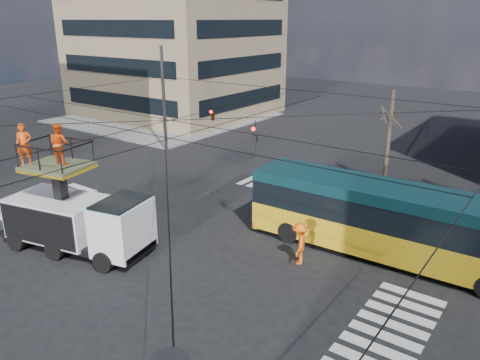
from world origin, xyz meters
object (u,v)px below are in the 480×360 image
at_px(traffic_cone, 43,232).
at_px(flagger, 300,243).
at_px(worker_ground, 53,218).
at_px(utility_truck, 77,210).
at_px(city_bus, 397,222).

relative_size(traffic_cone, flagger, 0.41).
distance_m(traffic_cone, flagger, 11.97).
relative_size(traffic_cone, worker_ground, 0.46).
bearing_deg(utility_truck, worker_ground, 161.41).
relative_size(utility_truck, worker_ground, 4.38).
height_order(city_bus, worker_ground, city_bus).
bearing_deg(flagger, worker_ground, -90.34).
bearing_deg(flagger, traffic_cone, -87.09).
xyz_separation_m(utility_truck, city_bus, (11.65, 7.43, -0.23)).
distance_m(utility_truck, worker_ground, 2.65).
height_order(utility_truck, flagger, utility_truck).
xyz_separation_m(utility_truck, worker_ground, (-2.39, 0.26, -1.11)).
relative_size(city_bus, traffic_cone, 17.05).
distance_m(city_bus, flagger, 4.23).
height_order(traffic_cone, worker_ground, worker_ground).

